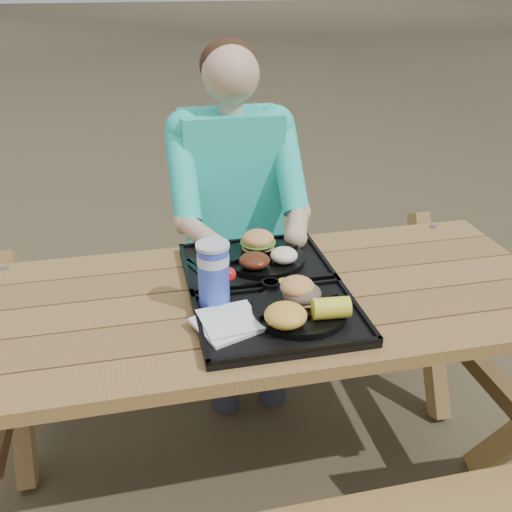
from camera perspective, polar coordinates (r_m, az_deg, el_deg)
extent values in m
plane|color=#999999|center=(2.17, 0.00, -21.22)|extent=(60.00, 60.00, 0.00)
cube|color=black|center=(1.56, 2.35, -6.23)|extent=(0.45, 0.35, 0.02)
cube|color=black|center=(1.82, -0.05, -1.07)|extent=(0.45, 0.35, 0.02)
cylinder|color=black|center=(1.56, 4.38, -5.46)|extent=(0.26, 0.26, 0.02)
cylinder|color=black|center=(1.82, 0.81, -0.27)|extent=(0.26, 0.26, 0.02)
cube|color=white|center=(1.51, -2.93, -6.73)|extent=(0.20, 0.20, 0.02)
cylinder|color=blue|center=(1.57, -4.26, -2.00)|extent=(0.09, 0.09, 0.18)
cylinder|color=black|center=(1.66, 1.46, -3.02)|extent=(0.05, 0.05, 0.03)
cylinder|color=yellow|center=(1.67, 2.87, -2.89)|extent=(0.05, 0.05, 0.03)
ellipsoid|color=yellow|center=(1.47, 2.98, -5.94)|extent=(0.11, 0.11, 0.06)
cube|color=black|center=(1.80, -5.40, -1.08)|extent=(0.09, 0.14, 0.01)
ellipsoid|color=#562211|center=(1.74, -0.15, -0.46)|extent=(0.10, 0.10, 0.04)
ellipsoid|color=white|center=(1.77, 2.82, 0.08)|extent=(0.09, 0.09, 0.05)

